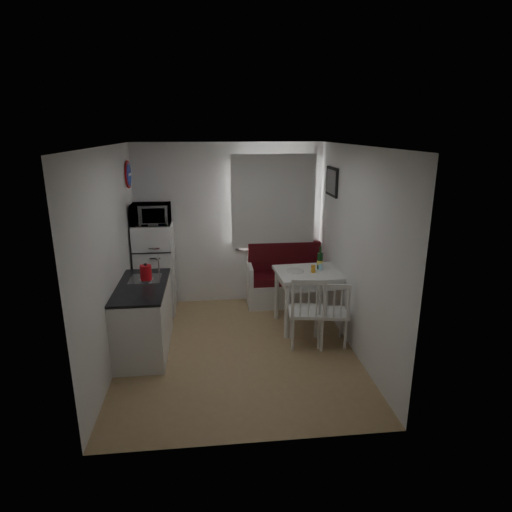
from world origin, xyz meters
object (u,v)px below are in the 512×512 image
at_px(chair_right, 333,307).
at_px(kettle, 146,273).
at_px(fridge, 155,269).
at_px(chair_left, 309,305).
at_px(dining_table, 315,277).
at_px(microwave, 151,214).
at_px(kitchen_counter, 144,317).
at_px(bench, 289,284).
at_px(wine_bottle, 320,258).

distance_m(chair_right, kettle, 2.46).
bearing_deg(fridge, chair_left, -34.56).
distance_m(dining_table, microwave, 2.59).
height_order(kitchen_counter, bench, kitchen_counter).
bearing_deg(wine_bottle, kitchen_counter, -166.86).
distance_m(fridge, kettle, 1.16).
xyz_separation_m(microwave, wine_bottle, (2.43, -0.62, -0.57)).
relative_size(microwave, kettle, 2.40).
bearing_deg(fridge, chair_right, -30.59).
bearing_deg(kettle, kitchen_counter, -110.95).
bearing_deg(chair_right, chair_left, -171.86).
bearing_deg(kitchen_counter, chair_right, -4.48).
relative_size(chair_left, kettle, 2.27).
distance_m(kitchen_counter, kettle, 0.58).
xyz_separation_m(fridge, microwave, (0.00, -0.05, 0.87)).
xyz_separation_m(bench, wine_bottle, (0.29, -0.78, 0.67)).
bearing_deg(microwave, bench, 4.34).
distance_m(chair_left, wine_bottle, 0.93).
distance_m(bench, wine_bottle, 1.07).
relative_size(chair_right, fridge, 0.34).
height_order(chair_left, wine_bottle, wine_bottle).
height_order(chair_right, wine_bottle, wine_bottle).
bearing_deg(chair_left, kettle, 178.29).
height_order(bench, kettle, kettle).
distance_m(dining_table, fridge, 2.47).
relative_size(dining_table, fridge, 0.82).
bearing_deg(kitchen_counter, wine_bottle, 13.14).
xyz_separation_m(chair_left, wine_bottle, (0.33, 0.77, 0.39)).
height_order(kitchen_counter, dining_table, kitchen_counter).
height_order(chair_left, fridge, fridge).
relative_size(dining_table, kettle, 4.96).
distance_m(fridge, microwave, 0.87).
relative_size(kitchen_counter, kettle, 5.63).
distance_m(microwave, wine_bottle, 2.57).
bearing_deg(fridge, microwave, -90.00).
relative_size(chair_right, wine_bottle, 1.48).
height_order(kitchen_counter, chair_left, kitchen_counter).
bearing_deg(microwave, kitchen_counter, -90.94).
height_order(chair_left, microwave, microwave).
distance_m(dining_table, chair_right, 0.69).
bearing_deg(chair_left, chair_right, 8.81).
bearing_deg(kettle, microwave, 91.61).
distance_m(kitchen_counter, fridge, 1.27).
height_order(dining_table, wine_bottle, wine_bottle).
bearing_deg(dining_table, bench, 99.69).
height_order(dining_table, kettle, kettle).
xyz_separation_m(dining_table, chair_right, (0.08, -0.66, -0.18)).
bearing_deg(bench, chair_right, -79.41).
bearing_deg(kitchen_counter, fridge, 89.10).
bearing_deg(microwave, dining_table, -17.11).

